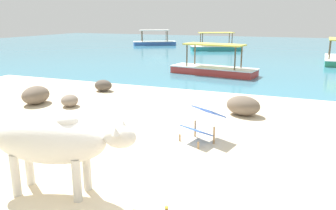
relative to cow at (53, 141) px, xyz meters
The scene contains 11 objects.
sand_beach 0.97m from the cow, 23.68° to the left, with size 18.00×14.00×0.04m, color beige.
water_surface 22.26m from the cow, 88.61° to the left, with size 60.00×36.00×0.03m, color teal.
cow is the anchor object (origin of this frame).
deck_chair_near 3.04m from the cow, 64.55° to the left, with size 0.84×0.93×0.68m.
shore_rock_large 5.17m from the cow, 70.48° to the left, with size 0.86×0.63×0.48m, color #6B5B4C.
shore_rock_medium 6.73m from the cow, 116.87° to the left, with size 0.60×0.49×0.37m, color brown.
shore_rock_small 4.87m from the cow, 125.42° to the left, with size 0.55×0.46×0.32m, color gray.
shore_rock_flat 5.45m from the cow, 135.23° to the left, with size 0.93×0.67×0.50m, color #6B5B4C.
boat_teal 21.54m from the cow, 98.34° to the left, with size 3.79×2.70×1.29m.
boat_red 10.75m from the cow, 93.00° to the left, with size 3.81×1.71×1.29m.
boat_blue 25.72m from the cow, 111.06° to the left, with size 3.74×2.88×1.29m.
Camera 1 is at (2.49, -3.64, 2.41)m, focal length 36.51 mm.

